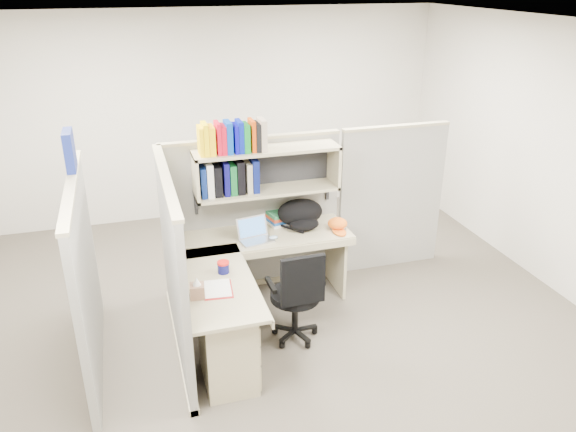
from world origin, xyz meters
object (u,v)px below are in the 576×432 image
object	(u,v)px
desk	(240,314)
laptop	(256,231)
task_chair	(296,309)
backpack	(302,215)
snack_canister	(223,267)

from	to	relation	value
desk	laptop	size ratio (longest dim) A/B	5.73
desk	task_chair	xyz separation A→B (m)	(0.53, 0.09, -0.11)
laptop	backpack	bearing A→B (deg)	8.71
snack_canister	task_chair	xyz separation A→B (m)	(0.61, -0.14, -0.45)
laptop	snack_canister	world-z (taller)	laptop
task_chair	backpack	bearing A→B (deg)	69.30
laptop	snack_canister	distance (m)	0.66
backpack	snack_canister	bearing A→B (deg)	-162.31
backpack	snack_canister	size ratio (longest dim) A/B	4.42
laptop	task_chair	bearing A→B (deg)	-84.02
desk	snack_canister	world-z (taller)	snack_canister
desk	task_chair	size ratio (longest dim) A/B	1.87
snack_canister	task_chair	bearing A→B (deg)	-12.75
laptop	snack_canister	size ratio (longest dim) A/B	2.91
laptop	task_chair	distance (m)	0.85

